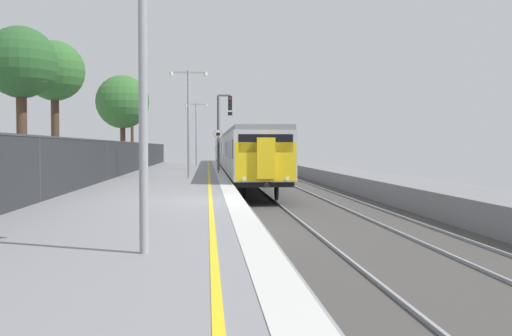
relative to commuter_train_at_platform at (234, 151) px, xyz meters
The scene contains 12 objects.
ground 38.04m from the commuter_train_at_platform, 89.18° to the right, with size 17.40×110.00×1.21m.
commuter_train_at_platform is the anchor object (origin of this frame).
signal_gantry 14.20m from the commuter_train_at_platform, 96.08° to the right, with size 1.10×0.24×5.43m.
speed_limit_sign 18.92m from the commuter_train_at_platform, 95.60° to the right, with size 0.59×0.08×2.78m.
platform_lamp_near 46.91m from the commuter_train_at_platform, 94.31° to the right, with size 2.00×0.20×5.21m.
platform_lamp_mid 25.19m from the commuter_train_at_platform, 98.06° to the right, with size 2.00×0.20×5.70m.
platform_lamp_far 5.05m from the commuter_train_at_platform, 139.80° to the right, with size 2.00×0.20×5.64m.
platform_back_fence 38.73m from the commuter_train_at_platform, 101.23° to the right, with size 0.07×99.00×2.00m.
background_tree_left 32.88m from the commuter_train_at_platform, 108.04° to the right, with size 2.95×2.95×6.63m.
background_tree_centre 12.03m from the commuter_train_at_platform, 149.11° to the right, with size 4.48×4.48×7.73m.
background_tree_right 28.80m from the commuter_train_at_platform, 110.61° to the right, with size 2.92×2.92×6.84m.
background_tree_back 11.07m from the commuter_train_at_platform, behind, with size 3.32×3.32×7.93m.
Camera 1 is at (-0.45, -17.80, 1.64)m, focal length 40.74 mm.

